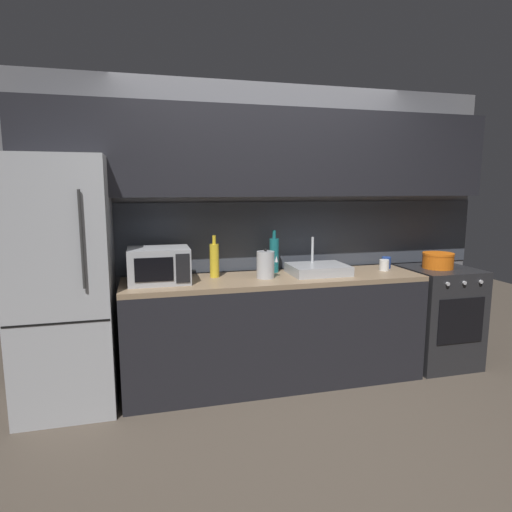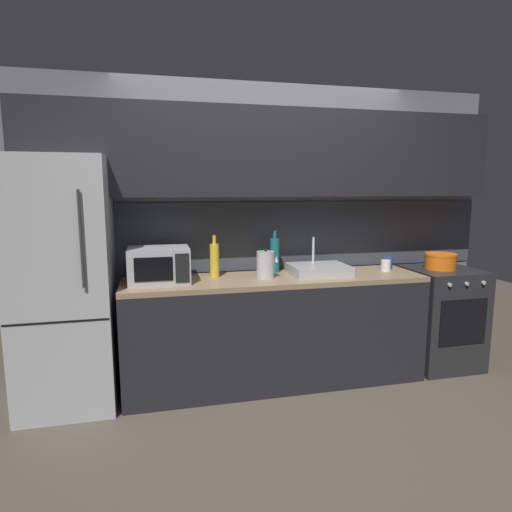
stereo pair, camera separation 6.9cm
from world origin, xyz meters
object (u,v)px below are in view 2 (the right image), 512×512
at_px(wine_bottle_yellow, 215,260).
at_px(mug_blue, 388,263).
at_px(refrigerator, 64,284).
at_px(kettle, 266,265).
at_px(oven_range, 440,317).
at_px(cooking_pot, 440,261).
at_px(wine_bottle_teal, 275,255).
at_px(microwave, 159,265).
at_px(mug_white, 386,266).

bearing_deg(wine_bottle_yellow, mug_blue, 0.16).
distance_m(refrigerator, kettle, 1.52).
height_order(refrigerator, mug_blue, refrigerator).
relative_size(oven_range, cooking_pot, 3.30).
distance_m(oven_range, wine_bottle_yellow, 2.14).
xyz_separation_m(wine_bottle_yellow, wine_bottle_teal, (0.53, 0.08, 0.01)).
bearing_deg(wine_bottle_teal, kettle, -122.21).
distance_m(microwave, cooking_pot, 2.46).
height_order(refrigerator, wine_bottle_yellow, refrigerator).
height_order(wine_bottle_teal, cooking_pot, wine_bottle_teal).
bearing_deg(mug_blue, microwave, -177.04).
distance_m(wine_bottle_yellow, wine_bottle_teal, 0.54).
bearing_deg(oven_range, mug_blue, 165.66).
xyz_separation_m(refrigerator, mug_white, (2.61, 0.03, 0.03)).
relative_size(refrigerator, microwave, 4.01).
distance_m(oven_range, mug_white, 0.75).
distance_m(oven_range, mug_blue, 0.71).
bearing_deg(refrigerator, microwave, 1.55).
relative_size(kettle, mug_white, 2.50).
bearing_deg(mug_white, mug_blue, 50.81).
relative_size(refrigerator, cooking_pot, 6.76).
relative_size(refrigerator, mug_white, 19.11).
bearing_deg(oven_range, kettle, -179.45).
relative_size(refrigerator, mug_blue, 18.04).
bearing_deg(mug_white, refrigerator, -179.40).
height_order(mug_blue, cooking_pot, cooking_pot).
distance_m(refrigerator, wine_bottle_yellow, 1.14).
bearing_deg(kettle, oven_range, 0.55).
distance_m(wine_bottle_yellow, mug_white, 1.50).
height_order(microwave, mug_white, microwave).
distance_m(kettle, mug_white, 1.10).
bearing_deg(wine_bottle_yellow, refrigerator, -173.99).
height_order(wine_bottle_yellow, cooking_pot, wine_bottle_yellow).
distance_m(mug_white, cooking_pot, 0.53).
xyz_separation_m(oven_range, kettle, (-1.66, -0.02, 0.56)).
xyz_separation_m(wine_bottle_yellow, mug_white, (1.49, -0.09, -0.09)).
xyz_separation_m(microwave, kettle, (0.84, -0.04, -0.03)).
bearing_deg(oven_range, cooking_pot, 177.69).
relative_size(microwave, wine_bottle_yellow, 1.34).
distance_m(wine_bottle_teal, cooking_pot, 1.50).
height_order(wine_bottle_yellow, mug_white, wine_bottle_yellow).
xyz_separation_m(refrigerator, mug_blue, (2.69, 0.12, 0.03)).
distance_m(refrigerator, oven_range, 3.21).
bearing_deg(refrigerator, kettle, -0.64).
distance_m(kettle, mug_blue, 1.19).
relative_size(kettle, mug_blue, 2.36).
bearing_deg(mug_white, oven_range, -2.93).
relative_size(microwave, mug_white, 4.77).
relative_size(oven_range, kettle, 3.73).
relative_size(microwave, wine_bottle_teal, 1.26).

